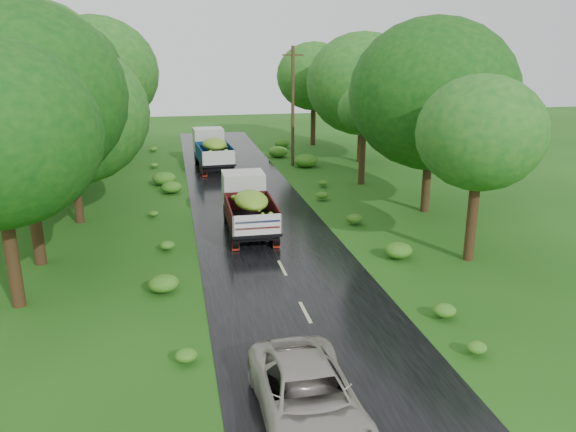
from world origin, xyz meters
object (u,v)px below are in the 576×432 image
object	(u,v)px
truck_far	(212,148)
car	(308,397)
utility_pole	(293,106)
truck_near	(248,203)

from	to	relation	value
truck_far	car	bearing A→B (deg)	-93.68
truck_far	utility_pole	world-z (taller)	utility_pole
truck_far	utility_pole	distance (m)	6.59
truck_near	car	xyz separation A→B (m)	(-0.60, -14.61, -0.71)
truck_far	car	xyz separation A→B (m)	(-0.02, -29.46, -0.78)
truck_far	utility_pole	xyz separation A→B (m)	(5.90, -0.32, 2.92)
car	truck_near	bearing A→B (deg)	87.39
truck_far	utility_pole	bearing A→B (deg)	-6.73
truck_near	truck_far	bearing A→B (deg)	92.88
truck_near	utility_pole	world-z (taller)	utility_pole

